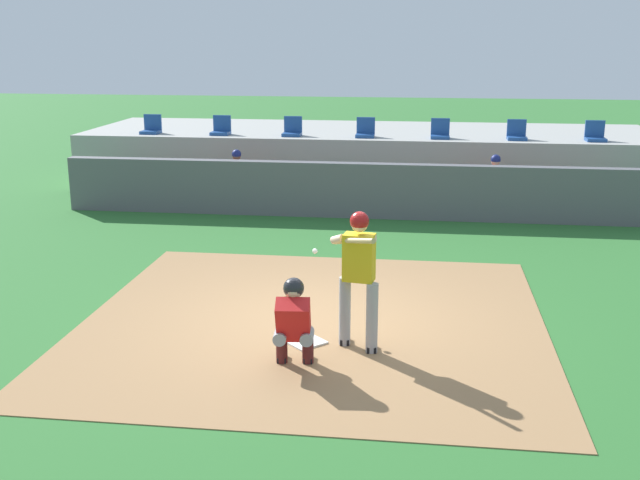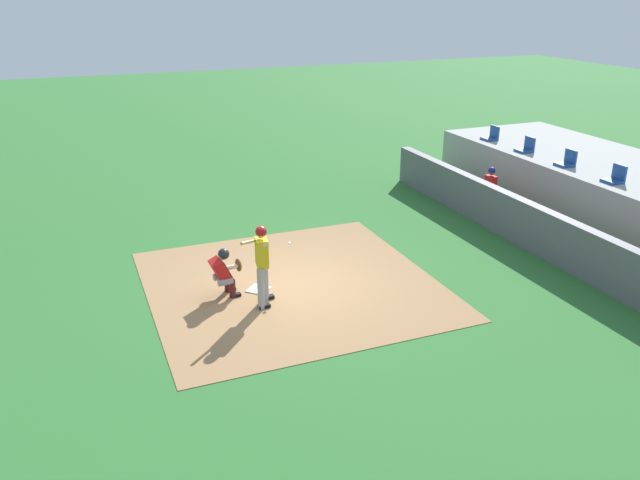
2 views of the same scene
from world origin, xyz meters
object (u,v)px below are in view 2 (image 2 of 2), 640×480
object	(u,v)px
dugout_player_0	(487,187)
stadium_seat_1	(526,148)
home_plate	(258,289)
catcher_crouched	(225,270)
batter_at_plate	(262,260)
stadium_seat_2	(567,161)
stadium_seat_0	(491,136)
stadium_seat_3	(615,178)

from	to	relation	value
dugout_player_0	stadium_seat_1	xyz separation A→B (m)	(-0.85, 2.03, 0.86)
home_plate	stadium_seat_1	size ratio (longest dim) A/B	0.92
catcher_crouched	dugout_player_0	distance (m)	9.32
batter_at_plate	catcher_crouched	size ratio (longest dim) A/B	0.97
stadium_seat_1	home_plate	bearing A→B (deg)	-69.95
stadium_seat_1	catcher_crouched	bearing A→B (deg)	-71.32
stadium_seat_2	catcher_crouched	bearing A→B (deg)	-80.47
batter_at_plate	catcher_crouched	xyz separation A→B (m)	(-0.72, -0.64, -0.43)
catcher_crouched	dugout_player_0	xyz separation A→B (m)	(-2.84, 8.88, 0.06)
stadium_seat_0	stadium_seat_3	size ratio (longest dim) A/B	1.00
batter_at_plate	stadium_seat_0	distance (m)	12.04
home_plate	stadium_seat_2	xyz separation A→B (m)	(-1.86, 10.18, 1.51)
batter_at_plate	dugout_player_0	world-z (taller)	batter_at_plate
stadium_seat_1	stadium_seat_2	world-z (taller)	same
stadium_seat_1	stadium_seat_3	bearing A→B (deg)	0.00
dugout_player_0	stadium_seat_0	world-z (taller)	stadium_seat_0
stadium_seat_1	stadium_seat_3	size ratio (longest dim) A/B	1.00
stadium_seat_0	stadium_seat_2	xyz separation A→B (m)	(3.71, 0.00, 0.00)
batter_at_plate	stadium_seat_0	bearing A→B (deg)	121.37
stadium_seat_0	catcher_crouched	bearing A→B (deg)	-63.06
dugout_player_0	stadium_seat_1	distance (m)	2.37
stadium_seat_0	stadium_seat_3	bearing A→B (deg)	0.00
catcher_crouched	dugout_player_0	bearing A→B (deg)	107.72
stadium_seat_0	stadium_seat_1	bearing A→B (deg)	0.00
home_plate	stadium_seat_0	size ratio (longest dim) A/B	0.92
stadium_seat_0	stadium_seat_1	size ratio (longest dim) A/B	1.00
stadium_seat_1	stadium_seat_2	xyz separation A→B (m)	(1.86, 0.00, 0.00)
dugout_player_0	stadium_seat_1	world-z (taller)	stadium_seat_1
home_plate	stadium_seat_1	distance (m)	10.94
home_plate	stadium_seat_1	xyz separation A→B (m)	(-3.71, 10.18, 1.51)
catcher_crouched	stadium_seat_2	world-z (taller)	stadium_seat_2
catcher_crouched	stadium_seat_2	xyz separation A→B (m)	(-1.83, 10.91, 0.93)
catcher_crouched	stadium_seat_3	distance (m)	10.95
batter_at_plate	stadium_seat_0	world-z (taller)	stadium_seat_0
dugout_player_0	stadium_seat_1	bearing A→B (deg)	112.72
stadium_seat_3	catcher_crouched	bearing A→B (deg)	-90.13
home_plate	batter_at_plate	distance (m)	1.23
stadium_seat_0	stadium_seat_1	distance (m)	1.86
batter_at_plate	stadium_seat_2	world-z (taller)	stadium_seat_2
catcher_crouched	stadium_seat_3	bearing A→B (deg)	89.87
home_plate	batter_at_plate	xyz separation A→B (m)	(0.69, -0.09, 1.01)
home_plate	stadium_seat_2	world-z (taller)	stadium_seat_2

